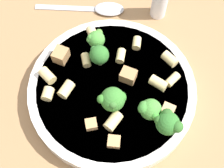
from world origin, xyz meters
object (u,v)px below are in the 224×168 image
at_px(broccoli_floret_3, 150,109).
at_px(rigatoni_3, 66,89).
at_px(rigatoni_6, 121,56).
at_px(pasta_bowl, 112,90).
at_px(broccoli_floret_2, 96,39).
at_px(rigatoni_0, 158,85).
at_px(broccoli_floret_4, 112,99).
at_px(rigatoni_4, 137,43).
at_px(rigatoni_10, 48,94).
at_px(rigatoni_5, 170,59).
at_px(rigatoni_8, 173,79).
at_px(chicken_chunk_1, 128,76).
at_px(broccoli_floret_0, 168,123).
at_px(chicken_chunk_4, 168,110).
at_px(spoon, 100,9).
at_px(broccoli_floret_1, 99,55).
at_px(chicken_chunk_3, 61,55).
at_px(rigatoni_2, 86,60).
at_px(chicken_chunk_0, 91,124).
at_px(rigatoni_7, 115,121).
at_px(rigatoni_1, 92,32).
at_px(rigatoni_9, 47,76).

bearing_deg(broccoli_floret_3, rigatoni_3, -18.69).
bearing_deg(rigatoni_6, pasta_bowl, 73.28).
bearing_deg(broccoli_floret_2, rigatoni_0, 140.16).
distance_m(broccoli_floret_4, rigatoni_0, 0.09).
relative_size(rigatoni_0, rigatoni_4, 1.32).
bearing_deg(rigatoni_10, rigatoni_5, -163.66).
relative_size(rigatoni_8, chicken_chunk_1, 1.00).
xyz_separation_m(broccoli_floret_0, broccoli_floret_2, (0.11, -0.16, -0.00)).
distance_m(chicken_chunk_4, spoon, 0.26).
height_order(pasta_bowl, rigatoni_0, rigatoni_0).
bearing_deg(chicken_chunk_4, pasta_bowl, -28.77).
relative_size(broccoli_floret_1, chicken_chunk_3, 1.60).
height_order(broccoli_floret_3, rigatoni_8, broccoli_floret_3).
height_order(rigatoni_2, rigatoni_5, rigatoni_5).
relative_size(broccoli_floret_3, chicken_chunk_1, 1.49).
bearing_deg(rigatoni_4, rigatoni_5, 147.13).
bearing_deg(spoon, broccoli_floret_1, 89.34).
bearing_deg(broccoli_floret_4, chicken_chunk_0, 43.20).
xyz_separation_m(broccoli_floret_1, rigatoni_3, (0.05, 0.06, -0.02)).
xyz_separation_m(broccoli_floret_3, rigatoni_4, (0.01, -0.13, -0.01)).
height_order(rigatoni_4, chicken_chunk_0, rigatoni_4).
distance_m(broccoli_floret_4, chicken_chunk_3, 0.13).
bearing_deg(broccoli_floret_1, rigatoni_7, 101.61).
bearing_deg(rigatoni_6, rigatoni_1, -45.62).
relative_size(chicken_chunk_3, spoon, 0.14).
distance_m(broccoli_floret_2, chicken_chunk_0, 0.15).
distance_m(chicken_chunk_3, chicken_chunk_4, 0.20).
height_order(rigatoni_5, spoon, rigatoni_5).
bearing_deg(rigatoni_6, rigatoni_8, 150.16).
bearing_deg(rigatoni_4, broccoli_floret_1, 26.17).
distance_m(rigatoni_0, rigatoni_9, 0.19).
relative_size(broccoli_floret_4, rigatoni_0, 1.59).
relative_size(rigatoni_0, rigatoni_8, 1.16).
xyz_separation_m(rigatoni_8, chicken_chunk_1, (0.07, -0.01, 0.00)).
distance_m(broccoli_floret_2, rigatoni_8, 0.15).
bearing_deg(rigatoni_1, chicken_chunk_0, 89.52).
height_order(rigatoni_1, rigatoni_10, rigatoni_10).
height_order(rigatoni_1, rigatoni_7, rigatoni_7).
bearing_deg(rigatoni_9, broccoli_floret_0, 153.40).
distance_m(rigatoni_6, spoon, 0.14).
bearing_deg(rigatoni_9, rigatoni_8, 176.56).
distance_m(broccoli_floret_0, broccoli_floret_4, 0.09).
relative_size(broccoli_floret_2, rigatoni_8, 1.46).
bearing_deg(rigatoni_4, rigatoni_10, 32.30).
height_order(rigatoni_6, chicken_chunk_4, same).
bearing_deg(rigatoni_1, spoon, -99.39).
bearing_deg(chicken_chunk_3, rigatoni_10, 75.98).
bearing_deg(rigatoni_6, rigatoni_7, 83.16).
distance_m(rigatoni_3, chicken_chunk_1, 0.11).
relative_size(rigatoni_3, chicken_chunk_3, 1.06).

